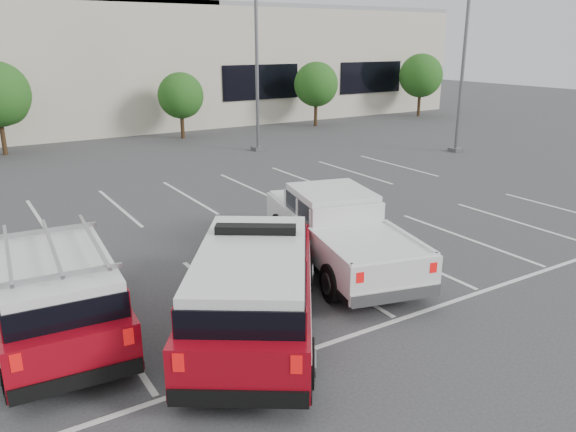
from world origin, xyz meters
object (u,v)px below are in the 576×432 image
(white_pickup, at_px, (338,236))
(ladder_suv, at_px, (57,298))
(light_pole_right, at_px, (464,53))
(tree_mid_right, at_px, (182,97))
(tree_right, at_px, (317,86))
(light_pole_mid, at_px, (257,53))
(tree_far_right, at_px, (421,77))
(convention_building, at_px, (60,57))
(fire_chief_suv, at_px, (255,293))

(white_pickup, distance_m, ladder_suv, 7.17)
(light_pole_right, xyz_separation_m, white_pickup, (-15.17, -9.54, -4.41))
(tree_mid_right, xyz_separation_m, tree_right, (10.00, 0.00, 0.27))
(tree_right, distance_m, light_pole_mid, 10.38)
(tree_mid_right, xyz_separation_m, light_pole_mid, (1.91, -6.05, 2.68))
(light_pole_right, bearing_deg, tree_far_right, 52.96)
(tree_far_right, bearing_deg, tree_mid_right, -180.00)
(convention_building, xyz_separation_m, tree_right, (14.91, -9.82, -1.95))
(white_pickup, bearing_deg, fire_chief_suv, -136.21)
(tree_right, height_order, white_pickup, tree_right)
(tree_mid_right, xyz_separation_m, ladder_suv, (-11.43, -21.74, -1.64))
(light_pole_right, bearing_deg, light_pole_mid, 146.31)
(tree_mid_right, bearing_deg, tree_far_right, 0.00)
(tree_mid_right, relative_size, white_pickup, 0.59)
(tree_far_right, relative_size, light_pole_mid, 0.47)
(convention_building, distance_m, light_pole_mid, 17.27)
(white_pickup, xyz_separation_m, ladder_suv, (-7.17, -0.16, 0.08))
(tree_right, height_order, tree_far_right, tree_far_right)
(tree_far_right, xyz_separation_m, light_pole_mid, (-18.09, -6.05, 2.14))
(tree_far_right, distance_m, ladder_suv, 38.28)
(convention_building, relative_size, white_pickup, 8.93)
(light_pole_right, bearing_deg, convention_building, 125.89)
(convention_building, height_order, tree_mid_right, convention_building)
(tree_far_right, distance_m, light_pole_mid, 19.19)
(tree_right, xyz_separation_m, tree_far_right, (10.00, 0.00, 0.27))
(tree_right, distance_m, fire_chief_suv, 29.82)
(tree_far_right, bearing_deg, convention_building, 158.49)
(tree_right, xyz_separation_m, light_pole_mid, (-8.09, -6.05, 2.41))
(tree_right, bearing_deg, light_pole_mid, -143.23)
(light_pole_mid, distance_m, ladder_suv, 21.05)
(tree_mid_right, height_order, fire_chief_suv, tree_mid_right)
(tree_mid_right, height_order, tree_far_right, tree_far_right)
(convention_building, xyz_separation_m, fire_chief_suv, (-3.08, -33.53, -3.83))
(convention_building, height_order, ladder_suv, convention_building)
(ladder_suv, bearing_deg, light_pole_right, 27.80)
(tree_right, xyz_separation_m, fire_chief_suv, (-17.99, -23.71, -1.88))
(light_pole_right, bearing_deg, tree_right, 94.31)
(tree_right, xyz_separation_m, white_pickup, (-14.26, -21.59, -1.99))
(tree_right, bearing_deg, light_pole_right, -85.69)
(tree_right, relative_size, fire_chief_suv, 0.69)
(tree_right, distance_m, tree_far_right, 10.00)
(convention_building, bearing_deg, tree_mid_right, -63.43)
(convention_building, xyz_separation_m, ladder_suv, (-6.52, -31.56, -3.86))
(tree_right, bearing_deg, tree_mid_right, -180.00)
(tree_far_right, bearing_deg, white_pickup, -138.34)
(fire_chief_suv, bearing_deg, ladder_suv, -176.10)
(convention_building, bearing_deg, tree_far_right, -21.51)
(convention_building, height_order, fire_chief_suv, convention_building)
(fire_chief_suv, height_order, white_pickup, fire_chief_suv)
(light_pole_mid, bearing_deg, fire_chief_suv, -119.25)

